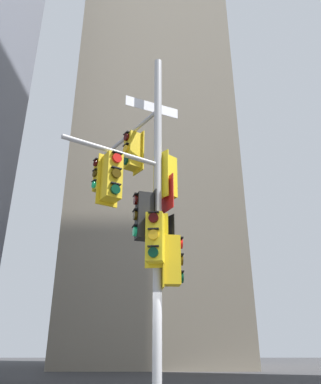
# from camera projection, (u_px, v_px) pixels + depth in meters

# --- Properties ---
(building_mid_block) EXTENTS (14.79, 14.79, 41.28)m
(building_mid_block) POSITION_uv_depth(u_px,v_px,m) (154.00, 156.00, 39.84)
(building_mid_block) COLOR tan
(building_mid_block) RESTS_ON ground
(signal_pole_assembly) EXTENTS (2.51, 3.98, 8.34)m
(signal_pole_assembly) POSITION_uv_depth(u_px,v_px,m) (140.00, 199.00, 8.35)
(signal_pole_assembly) COLOR #B2B2B5
(signal_pole_assembly) RESTS_ON ground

